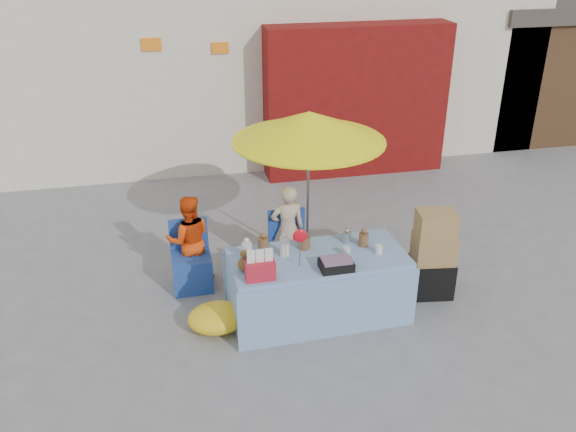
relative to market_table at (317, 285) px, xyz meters
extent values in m
plane|color=slate|center=(-0.40, 0.03, -0.40)|extent=(80.00, 80.00, 0.00)
cube|color=silver|center=(-0.40, 7.03, 1.85)|extent=(12.00, 5.00, 4.50)
cube|color=maroon|center=(1.80, 4.23, 0.90)|extent=(3.20, 0.60, 2.60)
cube|color=#4C331E|center=(6.10, 6.03, 0.80)|extent=(2.60, 3.00, 2.40)
cube|color=#3F3833|center=(6.10, 6.03, 2.15)|extent=(2.80, 3.20, 0.30)
cube|color=orange|center=(-1.60, 4.51, 1.95)|extent=(0.32, 0.04, 0.20)
cube|color=orange|center=(-0.50, 4.51, 1.85)|extent=(0.28, 0.04, 0.18)
cube|color=#7DA3C9|center=(0.01, 0.00, -0.01)|extent=(2.01, 0.96, 0.78)
cube|color=#7DA3C9|center=(0.02, -0.46, -0.04)|extent=(2.03, 0.10, 0.73)
cube|color=#7DA3C9|center=(-0.01, 0.46, -0.04)|extent=(2.03, 0.10, 0.73)
cylinder|color=silver|center=(-0.78, 0.13, 0.47)|extent=(0.12, 0.12, 0.19)
cylinder|color=brown|center=(-0.57, 0.24, 0.46)|extent=(0.13, 0.13, 0.17)
cylinder|color=silver|center=(-0.36, 0.09, 0.50)|extent=(0.11, 0.11, 0.23)
cylinder|color=brown|center=(-0.10, 0.21, 0.45)|extent=(0.14, 0.14, 0.15)
cylinder|color=#B2B2B7|center=(0.42, 0.25, 0.44)|extent=(0.10, 0.10, 0.13)
cylinder|color=brown|center=(0.58, 0.13, 0.46)|extent=(0.12, 0.12, 0.16)
cylinder|color=silver|center=(0.32, -0.04, 0.43)|extent=(0.09, 0.09, 0.09)
cylinder|color=silver|center=(0.69, -0.08, 0.43)|extent=(0.09, 0.09, 0.09)
sphere|color=brown|center=(-0.84, -0.13, 0.46)|extent=(0.16, 0.16, 0.16)
ellipsoid|color=red|center=(-0.25, -0.16, 0.75)|extent=(0.16, 0.06, 0.16)
cube|color=red|center=(-0.71, -0.34, 0.48)|extent=(0.32, 0.16, 0.21)
cube|color=black|center=(0.12, -0.31, 0.43)|extent=(0.36, 0.26, 0.09)
cube|color=#204196|center=(-1.37, 0.90, -0.18)|extent=(0.48, 0.46, 0.45)
cube|color=#204196|center=(-1.37, 1.12, 0.25)|extent=(0.48, 0.04, 0.40)
cube|color=#204196|center=(-0.12, 0.90, -0.18)|extent=(0.48, 0.46, 0.45)
cube|color=#204196|center=(-0.12, 1.12, 0.25)|extent=(0.48, 0.04, 0.40)
imported|color=#E9410C|center=(-1.37, 1.05, 0.19)|extent=(0.57, 0.45, 1.18)
imported|color=#CAB38F|center=(-0.12, 1.05, 0.20)|extent=(0.44, 0.29, 1.20)
cylinder|color=gray|center=(0.18, 1.20, 0.60)|extent=(0.04, 0.04, 2.00)
cone|color=#FFF50D|center=(0.18, 1.20, 1.50)|extent=(1.90, 1.90, 0.38)
cylinder|color=#FFF50D|center=(0.18, 1.20, 1.32)|extent=(1.90, 1.90, 0.02)
cube|color=black|center=(1.48, 0.14, -0.17)|extent=(0.56, 0.48, 0.46)
cube|color=#A6824B|center=(1.48, 0.14, 0.23)|extent=(0.52, 0.43, 0.35)
cube|color=#A6824B|center=(1.46, 0.12, 0.56)|extent=(0.48, 0.39, 0.31)
ellipsoid|color=yellow|center=(-1.16, -0.04, -0.25)|extent=(0.82, 0.75, 0.30)
camera|label=1|loc=(-1.59, -5.70, 3.80)|focal=38.00mm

